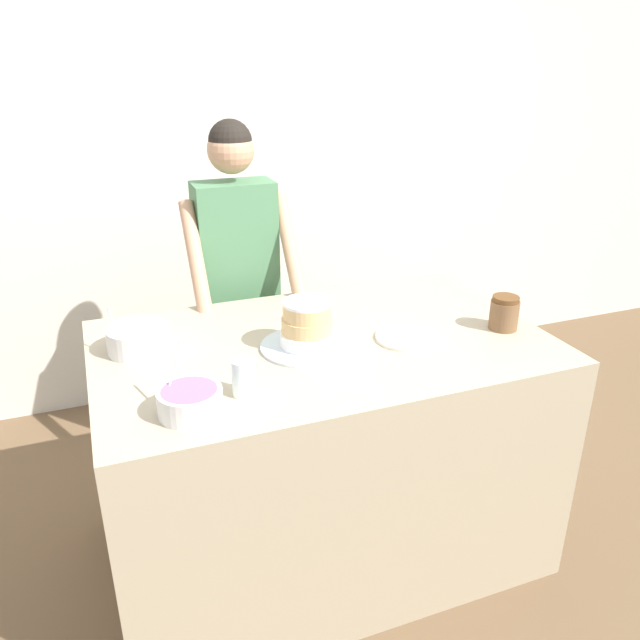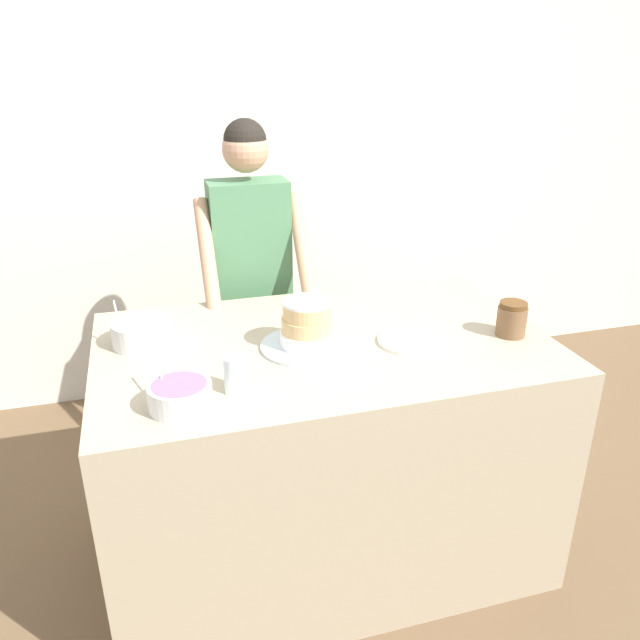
# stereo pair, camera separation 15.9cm
# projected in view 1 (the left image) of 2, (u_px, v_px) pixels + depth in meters

# --- Properties ---
(ground_plane) EXTENTS (14.00, 14.00, 0.00)m
(ground_plane) POSITION_uv_depth(u_px,v_px,m) (373.00, 635.00, 2.09)
(ground_plane) COLOR brown
(wall_back) EXTENTS (10.00, 0.05, 2.60)m
(wall_back) POSITION_uv_depth(u_px,v_px,m) (221.00, 157.00, 3.24)
(wall_back) COLOR silver
(wall_back) RESTS_ON ground_plane
(counter) EXTENTS (1.54, 0.95, 0.89)m
(counter) POSITION_uv_depth(u_px,v_px,m) (322.00, 448.00, 2.33)
(counter) COLOR tan
(counter) RESTS_ON ground_plane
(person_baker) EXTENTS (0.45, 0.43, 1.57)m
(person_baker) POSITION_uv_depth(u_px,v_px,m) (238.00, 266.00, 2.65)
(person_baker) COLOR #2D2D38
(person_baker) RESTS_ON ground_plane
(cake) EXTENTS (0.32, 0.32, 0.17)m
(cake) POSITION_uv_depth(u_px,v_px,m) (307.00, 329.00, 2.07)
(cake) COLOR silver
(cake) RESTS_ON counter
(frosting_bowl_white) EXTENTS (0.20, 0.20, 0.16)m
(frosting_bowl_white) POSITION_uv_depth(u_px,v_px,m) (138.00, 338.00, 2.06)
(frosting_bowl_white) COLOR white
(frosting_bowl_white) RESTS_ON counter
(frosting_bowl_purple) EXTENTS (0.18, 0.18, 0.19)m
(frosting_bowl_purple) POSITION_uv_depth(u_px,v_px,m) (190.00, 400.00, 1.70)
(frosting_bowl_purple) COLOR white
(frosting_bowl_purple) RESTS_ON counter
(drinking_glass) EXTENTS (0.07, 0.07, 0.11)m
(drinking_glass) POSITION_uv_depth(u_px,v_px,m) (243.00, 378.00, 1.79)
(drinking_glass) COLOR silver
(drinking_glass) RESTS_ON counter
(ceramic_plate) EXTENTS (0.23, 0.23, 0.01)m
(ceramic_plate) POSITION_uv_depth(u_px,v_px,m) (408.00, 337.00, 2.16)
(ceramic_plate) COLOR white
(ceramic_plate) RESTS_ON counter
(stoneware_jar) EXTENTS (0.10, 0.10, 0.12)m
(stoneware_jar) POSITION_uv_depth(u_px,v_px,m) (504.00, 313.00, 2.22)
(stoneware_jar) COLOR brown
(stoneware_jar) RESTS_ON counter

